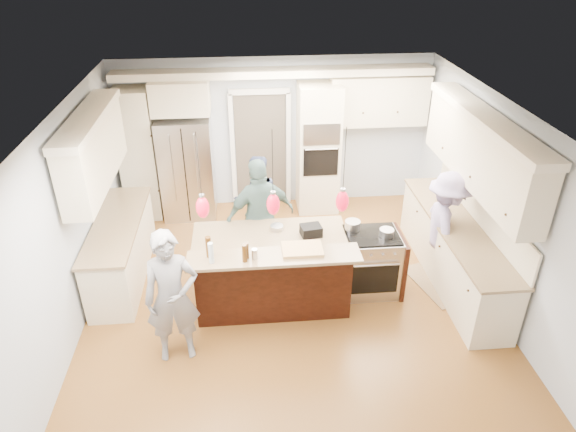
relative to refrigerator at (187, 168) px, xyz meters
name	(u,v)px	position (x,y,z in m)	size (l,w,h in m)	color
ground_plane	(290,299)	(1.55, -2.64, -0.90)	(6.00, 6.00, 0.00)	olive
room_shell	(291,183)	(1.55, -2.64, 0.92)	(5.54, 6.04, 2.72)	#B2BCC6
refrigerator	(187,168)	(0.00, 0.00, 0.00)	(0.90, 0.70, 1.80)	#B7B7BC
oven_column	(318,149)	(2.30, 0.03, 0.25)	(0.72, 0.69, 2.30)	beige
back_upper_cabinets	(231,122)	(0.80, 0.12, 0.77)	(5.30, 0.61, 2.54)	beige
right_counter_run	(463,216)	(3.99, -2.34, 0.16)	(0.64, 3.10, 2.51)	beige
left_cabinets	(111,214)	(-0.89, -1.84, 0.16)	(0.64, 2.30, 2.51)	beige
kitchen_island	(272,269)	(1.30, -2.57, -0.42)	(2.10, 1.46, 1.12)	black
island_range	(371,262)	(2.71, -2.49, -0.44)	(0.82, 0.71, 0.92)	#B7B7BC
pendant_lights	(273,204)	(1.30, -3.15, 0.90)	(1.75, 0.15, 1.03)	black
person_bar_end	(172,298)	(0.10, -3.55, -0.04)	(0.63, 0.41, 1.72)	gray
person_far_left	(257,200)	(1.16, -1.04, -0.15)	(0.73, 0.57, 1.51)	#2A3452
person_far_right	(260,216)	(1.19, -1.79, -0.01)	(1.04, 0.43, 1.77)	slate
person_range_side	(445,227)	(3.80, -2.26, -0.07)	(1.08, 0.62, 1.67)	#9F91C3
floor_rug	(442,282)	(3.81, -2.46, -0.89)	(0.74, 1.07, 0.01)	olive
water_bottle	(211,253)	(0.56, -3.26, 0.35)	(0.06, 0.06, 0.27)	silver
beer_bottle_a	(209,247)	(0.53, -3.13, 0.36)	(0.07, 0.07, 0.27)	#47290C
beer_bottle_b	(244,253)	(0.95, -3.28, 0.34)	(0.06, 0.06, 0.23)	#47290C
beer_bottle_c	(247,251)	(0.97, -3.20, 0.32)	(0.05, 0.05, 0.21)	#47290C
drink_can	(255,254)	(1.06, -3.23, 0.29)	(0.07, 0.07, 0.13)	#B7B7BC
cutting_board	(302,249)	(1.65, -3.11, 0.24)	(0.49, 0.35, 0.04)	tan
pot_large	(353,225)	(2.44, -2.33, 0.08)	(0.21, 0.21, 0.13)	#B7B7BC
pot_small	(387,232)	(2.86, -2.54, 0.07)	(0.19, 0.19, 0.10)	#B7B7BC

